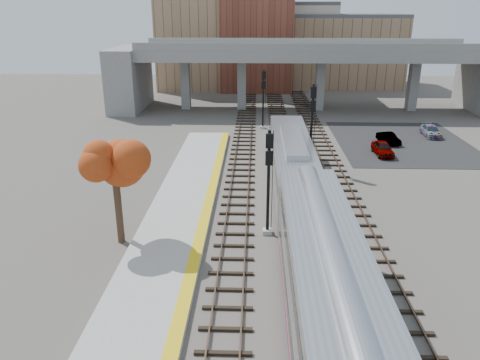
% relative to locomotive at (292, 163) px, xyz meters
% --- Properties ---
extents(ground, '(160.00, 160.00, 0.00)m').
position_rel_locomotive_xyz_m(ground, '(-1.00, -13.56, -2.28)').
color(ground, '#47423D').
rests_on(ground, ground).
extents(platform, '(4.50, 60.00, 0.35)m').
position_rel_locomotive_xyz_m(platform, '(-8.25, -13.56, -2.10)').
color(platform, '#9E9E99').
rests_on(platform, ground).
extents(yellow_strip, '(0.70, 60.00, 0.01)m').
position_rel_locomotive_xyz_m(yellow_strip, '(-6.35, -13.56, -1.92)').
color(yellow_strip, yellow).
rests_on(yellow_strip, platform).
extents(tracks, '(10.70, 95.00, 0.25)m').
position_rel_locomotive_xyz_m(tracks, '(-0.07, -1.06, -2.20)').
color(tracks, black).
rests_on(tracks, ground).
extents(overpass, '(54.00, 12.00, 9.50)m').
position_rel_locomotive_xyz_m(overpass, '(3.92, 31.44, 3.53)').
color(overpass, slate).
rests_on(overpass, ground).
extents(buildings_far, '(43.00, 21.00, 20.60)m').
position_rel_locomotive_xyz_m(buildings_far, '(0.26, 53.01, 5.60)').
color(buildings_far, '#9B775A').
rests_on(buildings_far, ground).
extents(parking_lot, '(14.00, 18.00, 0.04)m').
position_rel_locomotive_xyz_m(parking_lot, '(13.00, 14.44, -2.26)').
color(parking_lot, black).
rests_on(parking_lot, ground).
extents(locomotive, '(3.02, 19.05, 4.10)m').
position_rel_locomotive_xyz_m(locomotive, '(0.00, 0.00, 0.00)').
color(locomotive, '#A8AAB2').
rests_on(locomotive, ground).
extents(coach, '(3.03, 25.00, 5.00)m').
position_rel_locomotive_xyz_m(coach, '(-0.00, -22.61, 0.52)').
color(coach, '#A8AAB2').
rests_on(coach, ground).
extents(signal_mast_near, '(0.60, 0.64, 6.92)m').
position_rel_locomotive_xyz_m(signal_mast_near, '(-2.10, -7.96, 1.13)').
color(signal_mast_near, '#9E9E99').
rests_on(signal_mast_near, ground).
extents(signal_mast_mid, '(0.60, 0.64, 7.62)m').
position_rel_locomotive_xyz_m(signal_mast_mid, '(2.00, 5.30, 1.60)').
color(signal_mast_mid, '#9E9E99').
rests_on(signal_mast_mid, ground).
extents(signal_mast_far, '(0.60, 0.64, 6.98)m').
position_rel_locomotive_xyz_m(signal_mast_far, '(-2.10, 19.95, 1.17)').
color(signal_mast_far, '#9E9E99').
rests_on(signal_mast_far, ground).
extents(tree, '(3.60, 3.60, 7.38)m').
position_rel_locomotive_xyz_m(tree, '(-11.28, -9.34, 3.20)').
color(tree, '#382619').
rests_on(tree, ground).
extents(car_a, '(1.71, 3.95, 1.33)m').
position_rel_locomotive_xyz_m(car_a, '(9.65, 9.59, -1.57)').
color(car_a, '#99999E').
rests_on(car_a, parking_lot).
extents(car_b, '(2.07, 3.64, 1.14)m').
position_rel_locomotive_xyz_m(car_b, '(11.34, 13.78, -1.67)').
color(car_b, '#99999E').
rests_on(car_b, parking_lot).
extents(car_c, '(1.81, 4.13, 1.18)m').
position_rel_locomotive_xyz_m(car_c, '(16.93, 17.06, -1.65)').
color(car_c, '#99999E').
rests_on(car_c, parking_lot).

